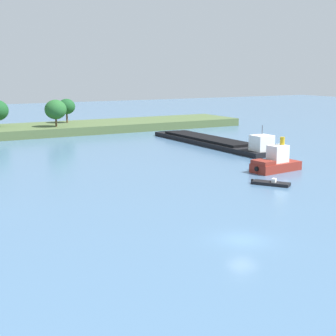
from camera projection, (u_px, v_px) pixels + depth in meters
The scene contains 5 objects.
ground_plane at pixel (243, 240), 45.32m from camera, with size 400.00×400.00×0.00m, color #476B8E.
treeline_island at pixel (51, 125), 121.99m from camera, with size 92.18×17.33×9.68m.
cargo_barge at pixel (213, 141), 102.42m from camera, with size 6.95×36.53×5.52m.
small_motorboat at pixel (271, 183), 66.95m from camera, with size 4.18×5.05×0.92m.
tugboat at pixel (275, 163), 75.92m from camera, with size 8.49×4.27×5.15m.
Camera 1 is at (-26.98, -34.42, 15.16)m, focal length 53.30 mm.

